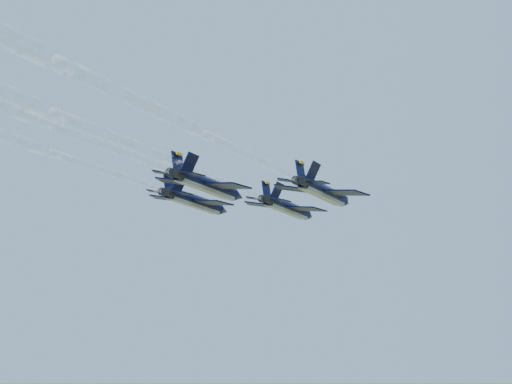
# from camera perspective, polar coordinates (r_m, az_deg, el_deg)

# --- Properties ---
(jet_lead) EXTENTS (13.66, 18.71, 4.31)m
(jet_lead) POSITION_cam_1_polar(r_m,az_deg,el_deg) (128.34, 2.37, -1.16)
(jet_lead) COLOR black
(jet_left) EXTENTS (13.66, 18.71, 4.31)m
(jet_left) POSITION_cam_1_polar(r_m,az_deg,el_deg) (121.87, -4.39, -0.71)
(jet_left) COLOR black
(jet_right) EXTENTS (13.66, 18.71, 4.31)m
(jet_right) POSITION_cam_1_polar(r_m,az_deg,el_deg) (112.64, 4.97, 0.00)
(jet_right) COLOR black
(jet_slot) EXTENTS (13.66, 18.71, 4.31)m
(jet_slot) POSITION_cam_1_polar(r_m,az_deg,el_deg) (106.75, -3.50, 0.50)
(jet_slot) COLOR black
(smoke_trail_lead) EXTENTS (25.83, 67.73, 2.04)m
(smoke_trail_lead) POSITION_cam_1_polar(r_m,az_deg,el_deg) (85.42, -13.11, 3.21)
(smoke_trail_lead) COLOR white
(smoke_trail_right) EXTENTS (25.83, 67.73, 2.04)m
(smoke_trail_right) POSITION_cam_1_polar(r_m,az_deg,el_deg) (69.10, -12.51, 6.13)
(smoke_trail_right) COLOR white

